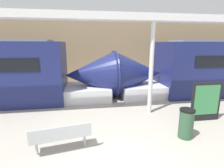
# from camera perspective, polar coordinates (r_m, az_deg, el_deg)

# --- Properties ---
(station_wall) EXTENTS (56.00, 0.20, 5.00)m
(station_wall) POSITION_cam_1_polar(r_m,az_deg,el_deg) (14.27, -6.49, 10.91)
(station_wall) COLOR #9E8460
(station_wall) RESTS_ON ground_plane
(bench_near) EXTENTS (1.71, 0.72, 0.82)m
(bench_near) POSITION_cam_1_polar(r_m,az_deg,el_deg) (5.25, -16.27, -15.84)
(bench_near) COLOR #ADB2B7
(bench_near) RESTS_ON ground_plane
(trash_bin) EXTENTS (0.47, 0.47, 0.98)m
(trash_bin) POSITION_cam_1_polar(r_m,az_deg,el_deg) (6.24, 23.05, -11.76)
(trash_bin) COLOR #2D5138
(trash_bin) RESTS_ON ground_plane
(poster_board) EXTENTS (1.23, 0.07, 1.56)m
(poster_board) POSITION_cam_1_polar(r_m,az_deg,el_deg) (7.79, 28.35, -5.06)
(poster_board) COLOR black
(poster_board) RESTS_ON ground_plane
(support_column_near) EXTENTS (0.18, 0.18, 3.87)m
(support_column_near) POSITION_cam_1_polar(r_m,az_deg,el_deg) (7.59, 12.67, 4.63)
(support_column_near) COLOR silver
(support_column_near) RESTS_ON ground_plane
(canopy_beam) EXTENTS (28.00, 0.60, 0.28)m
(canopy_beam) POSITION_cam_1_polar(r_m,az_deg,el_deg) (7.58, 13.49, 20.33)
(canopy_beam) COLOR silver
(canopy_beam) RESTS_ON support_column_near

